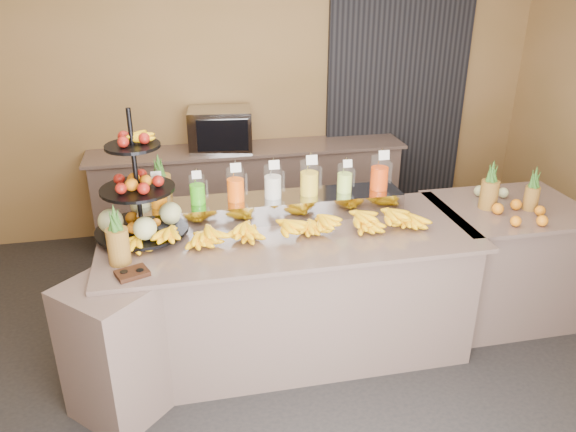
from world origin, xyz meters
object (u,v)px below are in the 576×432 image
object	(u,v)px
pitcher_tray	(273,207)
fruit_stand	(146,205)
banana_heap	(282,224)
condiment_caddy	(132,273)
oven_warmer	(220,129)
right_fruit_pile	(514,205)

from	to	relation	value
pitcher_tray	fruit_stand	bearing A→B (deg)	-171.97
banana_heap	condiment_caddy	xyz separation A→B (m)	(-0.95, -0.34, -0.07)
oven_warmer	fruit_stand	bearing A→B (deg)	-103.61
banana_heap	right_fruit_pile	xyz separation A→B (m)	(1.69, 0.00, -0.02)
pitcher_tray	condiment_caddy	distance (m)	1.14
pitcher_tray	fruit_stand	world-z (taller)	fruit_stand
banana_heap	oven_warmer	bearing A→B (deg)	96.10
fruit_stand	pitcher_tray	bearing A→B (deg)	23.94
right_fruit_pile	pitcher_tray	bearing A→B (deg)	170.00
pitcher_tray	oven_warmer	size ratio (longest dim) A/B	3.13
pitcher_tray	oven_warmer	distance (m)	1.69
pitcher_tray	oven_warmer	world-z (taller)	oven_warmer
condiment_caddy	oven_warmer	distance (m)	2.43
pitcher_tray	right_fruit_pile	size ratio (longest dim) A/B	4.62
fruit_stand	right_fruit_pile	bearing A→B (deg)	11.93
condiment_caddy	right_fruit_pile	size ratio (longest dim) A/B	0.45
pitcher_tray	right_fruit_pile	xyz separation A→B (m)	(1.70, -0.30, -0.01)
oven_warmer	pitcher_tray	bearing A→B (deg)	-76.50
pitcher_tray	banana_heap	bearing A→B (deg)	-88.76
right_fruit_pile	oven_warmer	bearing A→B (deg)	134.04
fruit_stand	condiment_caddy	world-z (taller)	fruit_stand
condiment_caddy	oven_warmer	world-z (taller)	oven_warmer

